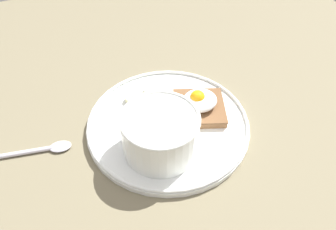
{
  "coord_description": "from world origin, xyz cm",
  "views": [
    {
      "loc": [
        14.15,
        36.09,
        45.28
      ],
      "look_at": [
        0.0,
        0.0,
        5.0
      ],
      "focal_mm": 35.0,
      "sensor_mm": 36.0,
      "label": 1
    }
  ],
  "objects": [
    {
      "name": "spoon",
      "position": [
        20.93,
        -2.48,
        2.4
      ],
      "size": [
        11.75,
        3.37,
        0.8
      ],
      "color": "silver",
      "rests_on": "ground_plane"
    },
    {
      "name": "oatmeal_bowl",
      "position": [
        3.13,
        4.69,
        6.5
      ],
      "size": [
        12.31,
        12.31,
        7.28
      ],
      "color": "white",
      "rests_on": "plate"
    },
    {
      "name": "poached_egg",
      "position": [
        -6.16,
        -0.74,
        5.75
      ],
      "size": [
        9.1,
        5.63,
        3.31
      ],
      "color": "white",
      "rests_on": "toast_slice"
    },
    {
      "name": "ground_plane",
      "position": [
        0.0,
        0.0,
        1.0
      ],
      "size": [
        120.0,
        120.0,
        2.0
      ],
      "primitive_type": "cube",
      "color": "#71684E",
      "rests_on": "ground"
    },
    {
      "name": "banana_slice_front",
      "position": [
        1.14,
        -5.29,
        3.57
      ],
      "size": [
        4.97,
        4.97,
        1.41
      ],
      "color": "beige",
      "rests_on": "plate"
    },
    {
      "name": "toast_slice",
      "position": [
        -6.3,
        -0.72,
        3.82
      ],
      "size": [
        11.41,
        11.41,
        1.46
      ],
      "color": "brown",
      "rests_on": "plate"
    },
    {
      "name": "banana_slice_left",
      "position": [
        4.2,
        -4.99,
        3.43
      ],
      "size": [
        4.06,
        4.05,
        0.92
      ],
      "color": "beige",
      "rests_on": "plate"
    },
    {
      "name": "banana_slice_right",
      "position": [
        3.99,
        -7.56,
        3.59
      ],
      "size": [
        3.84,
        3.8,
        1.26
      ],
      "color": "beige",
      "rests_on": "plate"
    },
    {
      "name": "plate",
      "position": [
        0.0,
        0.0,
        2.8
      ],
      "size": [
        28.42,
        28.42,
        1.6
      ],
      "color": "white",
      "rests_on": "ground_plane"
    },
    {
      "name": "banana_slice_back",
      "position": [
        0.47,
        -8.6,
        3.49
      ],
      "size": [
        3.23,
        3.21,
        1.04
      ],
      "color": "#EEF1C8",
      "rests_on": "plate"
    }
  ]
}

